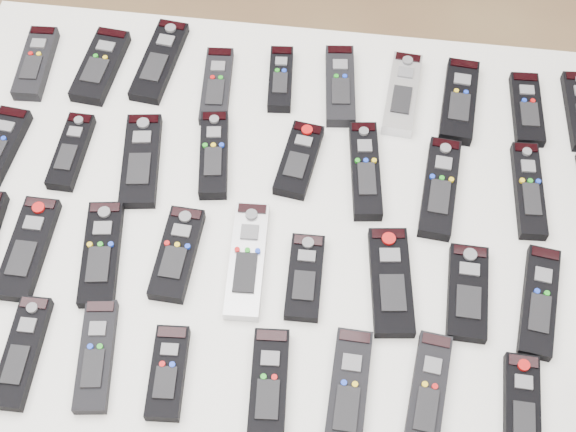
# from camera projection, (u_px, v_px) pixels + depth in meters

# --- Properties ---
(ground) EXTENTS (4.00, 4.00, 0.00)m
(ground) POSITION_uv_depth(u_px,v_px,m) (227.00, 404.00, 1.96)
(ground) COLOR #8C6347
(ground) RESTS_ON ground
(table) EXTENTS (1.25, 0.88, 0.78)m
(table) POSITION_uv_depth(u_px,v_px,m) (288.00, 240.00, 1.37)
(table) COLOR white
(table) RESTS_ON ground
(remote_0) EXTENTS (0.06, 0.17, 0.02)m
(remote_0) POSITION_uv_depth(u_px,v_px,m) (36.00, 63.00, 1.48)
(remote_0) COLOR black
(remote_0) RESTS_ON table
(remote_1) EXTENTS (0.08, 0.17, 0.02)m
(remote_1) POSITION_uv_depth(u_px,v_px,m) (101.00, 66.00, 1.48)
(remote_1) COLOR black
(remote_1) RESTS_ON table
(remote_2) EXTENTS (0.08, 0.20, 0.02)m
(remote_2) POSITION_uv_depth(u_px,v_px,m) (160.00, 61.00, 1.49)
(remote_2) COLOR black
(remote_2) RESTS_ON table
(remote_3) EXTENTS (0.06, 0.17, 0.02)m
(remote_3) POSITION_uv_depth(u_px,v_px,m) (217.00, 86.00, 1.46)
(remote_3) COLOR black
(remote_3) RESTS_ON table
(remote_4) EXTENTS (0.05, 0.15, 0.02)m
(remote_4) POSITION_uv_depth(u_px,v_px,m) (281.00, 79.00, 1.47)
(remote_4) COLOR black
(remote_4) RESTS_ON table
(remote_5) EXTENTS (0.07, 0.18, 0.02)m
(remote_5) POSITION_uv_depth(u_px,v_px,m) (340.00, 86.00, 1.46)
(remote_5) COLOR black
(remote_5) RESTS_ON table
(remote_6) EXTENTS (0.07, 0.18, 0.02)m
(remote_6) POSITION_uv_depth(u_px,v_px,m) (402.00, 94.00, 1.45)
(remote_6) COLOR #B7B7BC
(remote_6) RESTS_ON table
(remote_7) EXTENTS (0.07, 0.18, 0.02)m
(remote_7) POSITION_uv_depth(u_px,v_px,m) (459.00, 101.00, 1.44)
(remote_7) COLOR black
(remote_7) RESTS_ON table
(remote_8) EXTENTS (0.06, 0.16, 0.02)m
(remote_8) POSITION_uv_depth(u_px,v_px,m) (527.00, 109.00, 1.43)
(remote_8) COLOR black
(remote_8) RESTS_ON table
(remote_10) EXTENTS (0.07, 0.16, 0.02)m
(remote_10) POSITION_uv_depth(u_px,v_px,m) (0.00, 146.00, 1.38)
(remote_10) COLOR black
(remote_10) RESTS_ON table
(remote_11) EXTENTS (0.05, 0.15, 0.02)m
(remote_11) POSITION_uv_depth(u_px,v_px,m) (71.00, 151.00, 1.38)
(remote_11) COLOR black
(remote_11) RESTS_ON table
(remote_12) EXTENTS (0.09, 0.19, 0.02)m
(remote_12) POSITION_uv_depth(u_px,v_px,m) (141.00, 160.00, 1.37)
(remote_12) COLOR black
(remote_12) RESTS_ON table
(remote_13) EXTENTS (0.07, 0.18, 0.02)m
(remote_13) POSITION_uv_depth(u_px,v_px,m) (214.00, 155.00, 1.37)
(remote_13) COLOR black
(remote_13) RESTS_ON table
(remote_14) EXTENTS (0.07, 0.15, 0.02)m
(remote_14) POSITION_uv_depth(u_px,v_px,m) (299.00, 160.00, 1.37)
(remote_14) COLOR black
(remote_14) RESTS_ON table
(remote_15) EXTENTS (0.07, 0.19, 0.02)m
(remote_15) POSITION_uv_depth(u_px,v_px,m) (365.00, 170.00, 1.36)
(remote_15) COLOR black
(remote_15) RESTS_ON table
(remote_16) EXTENTS (0.07, 0.19, 0.02)m
(remote_16) POSITION_uv_depth(u_px,v_px,m) (440.00, 188.00, 1.34)
(remote_16) COLOR black
(remote_16) RESTS_ON table
(remote_17) EXTENTS (0.05, 0.19, 0.02)m
(remote_17) POSITION_uv_depth(u_px,v_px,m) (529.00, 190.00, 1.34)
(remote_17) COLOR black
(remote_17) RESTS_ON table
(remote_20) EXTENTS (0.06, 0.18, 0.02)m
(remote_20) POSITION_uv_depth(u_px,v_px,m) (28.00, 248.00, 1.28)
(remote_20) COLOR black
(remote_20) RESTS_ON table
(remote_21) EXTENTS (0.08, 0.19, 0.02)m
(remote_21) POSITION_uv_depth(u_px,v_px,m) (101.00, 253.00, 1.27)
(remote_21) COLOR black
(remote_21) RESTS_ON table
(remote_22) EXTENTS (0.06, 0.16, 0.02)m
(remote_22) POSITION_uv_depth(u_px,v_px,m) (177.00, 254.00, 1.27)
(remote_22) COLOR black
(remote_22) RESTS_ON table
(remote_23) EXTENTS (0.06, 0.21, 0.02)m
(remote_23) POSITION_uv_depth(u_px,v_px,m) (247.00, 260.00, 1.27)
(remote_23) COLOR #B7B7BC
(remote_23) RESTS_ON table
(remote_24) EXTENTS (0.06, 0.15, 0.02)m
(remote_24) POSITION_uv_depth(u_px,v_px,m) (305.00, 277.00, 1.25)
(remote_24) COLOR black
(remote_24) RESTS_ON table
(remote_25) EXTENTS (0.08, 0.19, 0.02)m
(remote_25) POSITION_uv_depth(u_px,v_px,m) (391.00, 282.00, 1.25)
(remote_25) COLOR black
(remote_25) RESTS_ON table
(remote_26) EXTENTS (0.06, 0.16, 0.02)m
(remote_26) POSITION_uv_depth(u_px,v_px,m) (468.00, 292.00, 1.24)
(remote_26) COLOR black
(remote_26) RESTS_ON table
(remote_27) EXTENTS (0.07, 0.19, 0.02)m
(remote_27) POSITION_uv_depth(u_px,v_px,m) (539.00, 301.00, 1.23)
(remote_27) COLOR black
(remote_27) RESTS_ON table
(remote_30) EXTENTS (0.05, 0.17, 0.02)m
(remote_30) POSITION_uv_depth(u_px,v_px,m) (22.00, 352.00, 1.19)
(remote_30) COLOR black
(remote_30) RESTS_ON table
(remote_31) EXTENTS (0.07, 0.18, 0.02)m
(remote_31) POSITION_uv_depth(u_px,v_px,m) (96.00, 355.00, 1.18)
(remote_31) COLOR black
(remote_31) RESTS_ON table
(remote_32) EXTENTS (0.06, 0.14, 0.02)m
(remote_32) POSITION_uv_depth(u_px,v_px,m) (168.00, 373.00, 1.17)
(remote_32) COLOR black
(remote_32) RESTS_ON table
(remote_33) EXTENTS (0.06, 0.17, 0.02)m
(remote_33) POSITION_uv_depth(u_px,v_px,m) (269.00, 386.00, 1.16)
(remote_33) COLOR black
(remote_33) RESTS_ON table
(remote_34) EXTENTS (0.06, 0.19, 0.02)m
(remote_34) POSITION_uv_depth(u_px,v_px,m) (348.00, 393.00, 1.15)
(remote_34) COLOR black
(remote_34) RESTS_ON table
(remote_35) EXTENTS (0.07, 0.19, 0.02)m
(remote_35) POSITION_uv_depth(u_px,v_px,m) (427.00, 395.00, 1.15)
(remote_35) COLOR black
(remote_35) RESTS_ON table
(remote_36) EXTENTS (0.05, 0.16, 0.02)m
(remote_36) POSITION_uv_depth(u_px,v_px,m) (522.00, 408.00, 1.14)
(remote_36) COLOR black
(remote_36) RESTS_ON table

